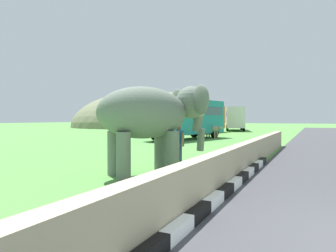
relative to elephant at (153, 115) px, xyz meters
name	(u,v)px	position (x,y,z in m)	size (l,w,h in m)	color
striped_curb	(189,221)	(-3.95, -2.93, -1.86)	(16.20, 0.20, 0.24)	white
barrier_parapet	(215,174)	(-1.60, -2.63, -1.48)	(28.00, 0.36, 1.00)	tan
elephant	(153,115)	(0.00, 0.00, 0.00)	(3.94, 3.61, 3.01)	slate
person_handler	(178,143)	(1.45, -0.26, -1.06)	(0.42, 0.59, 1.66)	navy
bus_teal	(187,116)	(15.39, 5.34, 0.10)	(9.23, 4.40, 3.50)	teal
bus_orange	(201,117)	(26.50, 8.10, 0.10)	(9.57, 3.62, 3.50)	orange
bus_white	(235,117)	(36.21, 6.21, 0.10)	(9.88, 5.00, 3.50)	silver
cow_near	(212,129)	(17.62, 3.71, -1.11)	(1.03, 1.92, 1.23)	tan
hill_east	(153,126)	(51.40, 29.31, -1.98)	(40.88, 32.70, 16.35)	#717654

